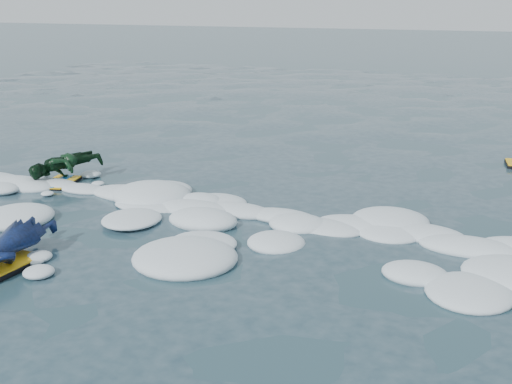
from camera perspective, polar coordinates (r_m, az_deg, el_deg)
ground at (r=8.36m, az=-10.37°, el=-4.53°), size 120.00×120.00×0.00m
foam_band at (r=9.19m, az=-6.93°, el=-2.39°), size 12.00×3.10×0.30m
prone_woman_unit at (r=8.04m, az=-21.41°, el=-4.71°), size 0.81×1.67×0.42m
prone_child_unit at (r=11.33m, az=-16.57°, el=2.05°), size 1.06×1.39×0.49m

